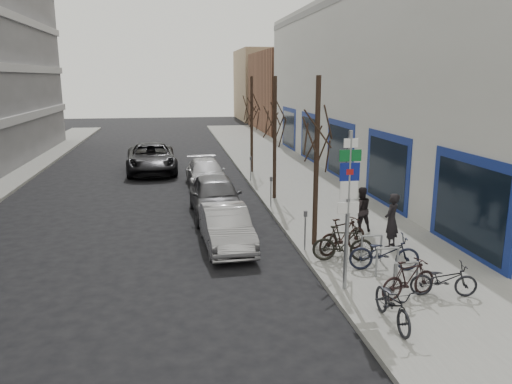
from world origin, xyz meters
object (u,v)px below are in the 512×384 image
object	(u,v)px
bike_rack	(387,258)
tree_far	(252,102)
meter_back	(251,166)
parked_car_back	(206,173)
bike_far_inner	(343,235)
tree_mid	(275,109)
bike_near_right	(409,279)
pedestrian_far	(361,209)
bike_far_curb	(444,277)
tree_near	(318,122)
parked_car_front	(226,227)
meter_front	(305,227)
lane_car	(151,158)
meter_mid	(271,189)
highway_sign_pole	(348,201)
bike_mid_inner	(343,243)
pedestrian_near	(392,221)
bike_mid_curb	(384,250)
parked_car_mid	(216,196)
bike_near_left	(393,300)

from	to	relation	value
bike_rack	tree_far	world-z (taller)	tree_far
meter_back	parked_car_back	world-z (taller)	meter_back
bike_far_inner	tree_mid	bearing A→B (deg)	-19.27
tree_mid	meter_back	size ratio (longest dim) A/B	4.33
bike_near_right	pedestrian_far	world-z (taller)	pedestrian_far
meter_back	bike_far_curb	bearing A→B (deg)	-80.39
tree_near	parked_car_front	world-z (taller)	tree_near
meter_front	meter_back	world-z (taller)	same
meter_back	bike_far_inner	xyz separation A→B (m)	(1.07, -11.43, -0.19)
parked_car_back	lane_car	world-z (taller)	lane_car
tree_mid	bike_far_inner	world-z (taller)	tree_mid
meter_back	pedestrian_far	xyz separation A→B (m)	(2.44, -9.35, 0.03)
meter_mid	parked_car_back	xyz separation A→B (m)	(-2.35, 5.28, -0.25)
highway_sign_pole	parked_car_front	xyz separation A→B (m)	(-2.60, 4.17, -1.79)
meter_back	bike_mid_inner	size ratio (longest dim) A/B	0.70
tree_mid	tree_far	size ratio (longest dim) A/B	1.00
bike_rack	pedestrian_near	size ratio (longest dim) A/B	1.29
tree_far	bike_far_inner	size ratio (longest dim) A/B	2.88
meter_front	bike_mid_inner	world-z (taller)	meter_front
bike_mid_curb	pedestrian_far	size ratio (longest dim) A/B	1.22
lane_car	highway_sign_pole	bearing A→B (deg)	-76.37
bike_far_inner	parked_car_mid	bearing A→B (deg)	8.12
tree_far	bike_near_right	distance (m)	17.65
meter_front	parked_car_mid	xyz separation A→B (m)	(-2.35, 5.01, -0.10)
meter_mid	bike_near_left	world-z (taller)	meter_mid
tree_near	meter_back	xyz separation A→B (m)	(-0.45, 10.50, -3.19)
tree_mid	meter_front	xyz separation A→B (m)	(-0.45, -7.00, -3.19)
parked_car_mid	bike_rack	bearing A→B (deg)	-63.77
bike_near_left	parked_car_front	xyz separation A→B (m)	(-2.99, 6.14, -0.04)
bike_near_left	pedestrian_far	world-z (taller)	pedestrian_far
meter_mid	meter_back	bearing A→B (deg)	90.00
bike_near_right	tree_mid	bearing A→B (deg)	-9.21
bike_near_left	bike_mid_inner	size ratio (longest dim) A/B	1.01
meter_mid	bike_near_right	distance (m)	9.41
meter_front	bike_mid_inner	bearing A→B (deg)	-52.22
parked_car_front	lane_car	world-z (taller)	lane_car
highway_sign_pole	bike_mid_curb	distance (m)	2.51
parked_car_mid	pedestrian_near	world-z (taller)	pedestrian_near
highway_sign_pole	pedestrian_far	xyz separation A→B (m)	(2.19, 4.66, -1.51)
lane_car	pedestrian_near	distance (m)	17.25
bike_near_left	parked_car_mid	bearing A→B (deg)	107.70
tree_mid	tree_far	bearing A→B (deg)	90.00
bike_rack	bike_mid_inner	xyz separation A→B (m)	(-0.80, 1.30, 0.04)
bike_far_inner	parked_car_back	bearing A→B (deg)	-7.08
parked_car_front	bike_far_curb	bearing A→B (deg)	-48.58
parked_car_mid	pedestrian_near	xyz separation A→B (m)	(5.11, -5.17, 0.21)
bike_rack	parked_car_front	world-z (taller)	parked_car_front
bike_near_left	parked_car_mid	world-z (taller)	parked_car_mid
tree_mid	tree_far	distance (m)	6.50
tree_mid	bike_mid_inner	distance (m)	8.80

